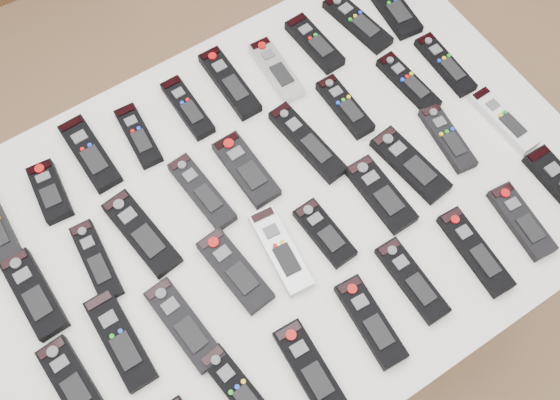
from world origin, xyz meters
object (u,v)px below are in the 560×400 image
remote_20 (120,340)px  remote_31 (241,392)px  table (280,215)px  remote_3 (138,136)px  remote_9 (393,8)px  remote_11 (96,261)px  remote_10 (34,294)px  remote_19 (72,381)px  remote_15 (307,142)px  remote_34 (412,280)px  remote_35 (475,252)px  remote_23 (281,250)px  remote_33 (370,322)px  remote_5 (230,83)px  remote_21 (184,325)px  remote_25 (381,194)px  remote_8 (357,23)px  remote_18 (445,64)px  remote_2 (90,154)px  remote_12 (141,233)px  remote_7 (314,43)px  remote_24 (325,233)px  remote_36 (521,221)px  remote_28 (503,120)px  remote_26 (410,165)px  remote_13 (202,192)px  remote_14 (246,169)px  remote_32 (310,369)px  remote_27 (447,138)px  remote_16 (345,107)px  remote_22 (235,270)px  remote_1 (50,192)px  remote_4 (188,108)px

remote_20 → remote_31: size_ratio=1.03×
table → remote_3: remote_3 is taller
remote_9 → remote_11: bearing=-161.0°
remote_10 → remote_19: 0.18m
remote_15 → remote_34: 0.36m
remote_35 → remote_23: bearing=149.6°
remote_33 → remote_23: bearing=110.5°
remote_5 → remote_21: size_ratio=1.02×
remote_34 → remote_3: bearing=117.4°
table → remote_25: remote_25 is taller
remote_8 → remote_18: bearing=-72.5°
remote_10 → remote_20: remote_10 is taller
remote_2 → remote_12: 0.22m
remote_7 → remote_18: size_ratio=0.94×
remote_2 → remote_20: 0.40m
remote_8 → remote_23: (-0.45, -0.37, 0.00)m
remote_24 → remote_36: remote_36 is taller
remote_5 → remote_24: remote_5 is taller
remote_9 → remote_20: 0.95m
remote_31 → remote_28: bearing=5.6°
remote_7 → remote_36: remote_7 is taller
remote_26 → remote_25: bearing=-173.4°
remote_31 → remote_21: bearing=91.8°
remote_13 → remote_8: bearing=14.4°
remote_2 → remote_10: 0.31m
remote_26 → remote_31: size_ratio=0.99×
remote_8 → remote_14: size_ratio=1.09×
remote_14 → remote_32: (-0.12, -0.40, 0.00)m
remote_3 → remote_15: remote_15 is taller
table → remote_27: remote_27 is taller
remote_13 → remote_25: bearing=-38.6°
remote_7 → remote_21: size_ratio=0.87×
remote_14 → remote_31: size_ratio=0.93×
remote_25 → remote_8: bearing=59.8°
remote_24 → remote_27: 0.34m
remote_7 → remote_12: 0.58m
remote_3 → remote_24: 0.45m
remote_11 → remote_33: 0.53m
table → remote_24: bearing=-70.4°
table → remote_35: (0.26, -0.29, 0.07)m
remote_16 → remote_22: (-0.39, -0.19, 0.00)m
remote_36 → remote_1: bearing=149.0°
remote_4 → remote_23: size_ratio=0.89×
remote_20 → remote_25: size_ratio=1.13×
remote_22 → remote_25: 0.33m
remote_7 → remote_16: 0.18m
remote_12 → remote_25: 0.48m
remote_21 → remote_22: remote_22 is taller
remote_9 → remote_35: (-0.24, -0.57, 0.00)m
remote_9 → remote_20: (-0.89, -0.35, 0.00)m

